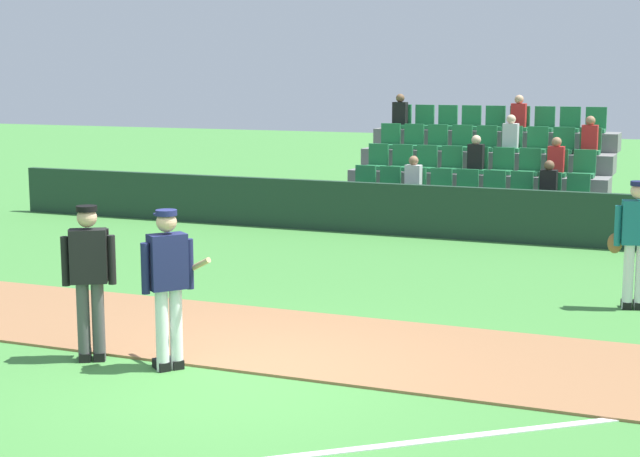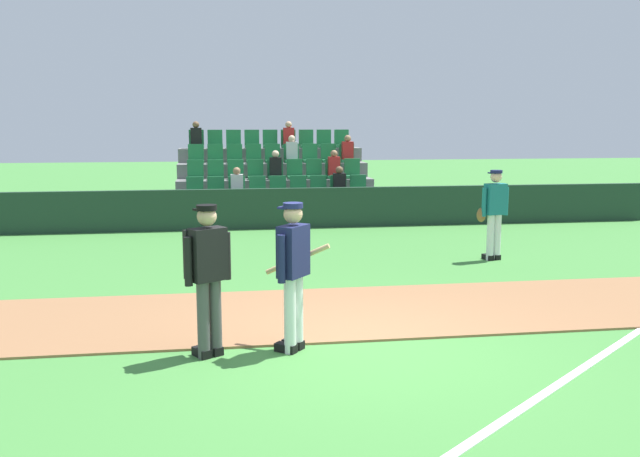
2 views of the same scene
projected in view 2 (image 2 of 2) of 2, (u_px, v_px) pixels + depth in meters
name	position (u px, v px, depth m)	size (l,w,h in m)	color
ground_plane	(357.00, 348.00, 8.11)	(80.00, 80.00, 0.00)	#42843A
infield_dirt_path	(335.00, 312.00, 9.59)	(28.00, 2.67, 0.03)	#936642
foul_line_chalk	(612.00, 349.00, 8.06)	(12.00, 0.10, 0.01)	white
dugout_fence	(282.00, 208.00, 17.20)	(20.00, 0.16, 1.02)	#1E3828
stadium_bleachers	(275.00, 190.00, 19.41)	(5.55, 3.80, 2.70)	slate
batter_navy_jersey	(293.00, 271.00, 7.86)	(0.76, 0.67, 1.76)	white
umpire_home_plate	(207.00, 271.00, 7.67)	(0.53, 0.46, 1.76)	#4C4C4C
runner_teal_jersey	(494.00, 211.00, 13.15)	(0.67, 0.36, 1.76)	white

